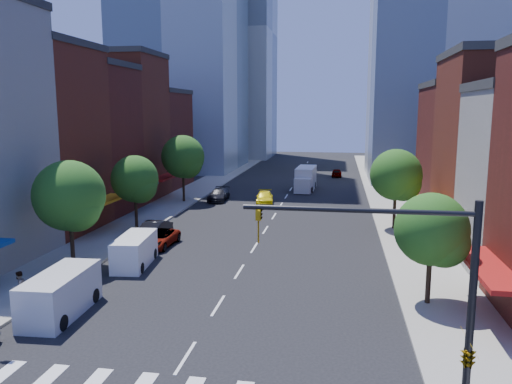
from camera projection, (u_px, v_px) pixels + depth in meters
ground at (186, 358)px, 21.92m from camera, size 220.00×220.00×0.00m
sidewalk_left at (186, 196)px, 62.87m from camera, size 5.00×120.00×0.15m
sidewalk_right at (390, 202)px, 58.81m from camera, size 5.00×120.00×0.15m
bldg_left_2 at (25, 142)px, 43.99m from camera, size 12.00×9.00×16.00m
bldg_left_3 at (75, 141)px, 52.34m from camera, size 12.00×8.00×15.00m
bldg_left_4 at (111, 129)px, 60.45m from camera, size 12.00×9.00×17.00m
bldg_left_5 at (142, 141)px, 70.02m from camera, size 12.00×10.00×13.00m
bldg_right_3 at (485, 153)px, 50.54m from camera, size 12.00×10.00×13.00m
tower_far_w at (233, 33)px, 112.75m from camera, size 18.00×18.00×56.00m
traffic_signal at (451, 329)px, 15.25m from camera, size 7.24×2.24×8.00m
tree_left_near at (71, 199)px, 33.61m from camera, size 4.80×4.80×7.30m
tree_left_mid at (136, 181)px, 44.37m from camera, size 4.20×4.20×6.65m
tree_left_far at (184, 158)px, 57.88m from camera, size 5.00×5.00×7.75m
tree_right_near at (434, 233)px, 27.06m from camera, size 4.00×4.00×6.20m
tree_right_far at (398, 177)px, 44.47m from camera, size 4.60×4.60×7.20m
parked_car_second at (153, 231)px, 41.52m from camera, size 2.03×4.84×1.55m
parked_car_third at (159, 238)px, 39.67m from camera, size 2.41×4.85×1.32m
parked_car_rear at (219, 195)px, 59.72m from camera, size 2.13×5.01×1.44m
cargo_van_near at (59, 295)px, 26.25m from camera, size 2.44×5.52×2.31m
cargo_van_far at (134, 251)px, 34.71m from camera, size 2.51×5.16×2.12m
taxi at (265, 198)px, 57.98m from camera, size 2.49×4.92×1.37m
traffic_car_oncoming at (301, 185)px, 67.48m from camera, size 1.84×4.17×1.33m
traffic_car_far at (337, 173)px, 81.26m from camera, size 1.61×3.88×1.31m
box_truck at (305, 179)px, 67.60m from camera, size 2.65×7.79×3.10m
pedestrian_far at (19, 287)px, 27.80m from camera, size 0.81×0.96×1.76m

